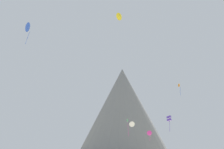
{
  "coord_description": "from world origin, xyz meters",
  "views": [
    {
      "loc": [
        0.06,
        -30.36,
        3.19
      ],
      "look_at": [
        -0.92,
        35.34,
        25.29
      ],
      "focal_mm": 35.71,
      "sensor_mm": 36.0,
      "label": 1
    }
  ],
  "objects": [
    {
      "name": "kite_indigo_low",
      "position": [
        16.65,
        39.26,
        12.17
      ],
      "size": [
        1.76,
        1.71,
        4.86
      ],
      "rotation": [
        0.0,
        0.0,
        1.08
      ],
      "color": "#5138B2"
    },
    {
      "name": "kite_blue_high",
      "position": [
        -22.95,
        21.19,
        33.84
      ],
      "size": [
        2.4,
        2.23,
        6.4
      ],
      "rotation": [
        0.0,
        0.0,
        2.42
      ],
      "color": "blue"
    },
    {
      "name": "kite_orange_mid",
      "position": [
        23.43,
        48.21,
        24.62
      ],
      "size": [
        0.81,
        0.73,
        4.47
      ],
      "rotation": [
        0.0,
        0.0,
        1.44
      ],
      "color": "orange"
    },
    {
      "name": "kite_yellow_high",
      "position": [
        1.36,
        27.48,
        41.06
      ],
      "size": [
        2.08,
        2.03,
        2.32
      ],
      "rotation": [
        0.0,
        0.0,
        0.77
      ],
      "color": "yellow"
    },
    {
      "name": "kite_magenta_low",
      "position": [
        13.39,
        59.77,
        9.18
      ],
      "size": [
        1.97,
        0.85,
        3.83
      ],
      "rotation": [
        0.0,
        0.0,
        0.09
      ],
      "color": "#D1339E"
    },
    {
      "name": "kite_green_low",
      "position": [
        3.95,
        43.99,
        12.12
      ],
      "size": [
        0.75,
        1.49,
        5.75
      ],
      "rotation": [
        0.0,
        0.0,
        4.56
      ],
      "color": "green"
    },
    {
      "name": "rock_massif",
      "position": [
        5.97,
        109.99,
        24.89
      ],
      "size": [
        68.83,
        68.83,
        53.8
      ],
      "color": "slate",
      "rests_on": "ground_plane"
    },
    {
      "name": "kite_white_low",
      "position": [
        5.68,
        47.07,
        11.33
      ],
      "size": [
        1.94,
        1.0,
        1.89
      ],
      "rotation": [
        0.0,
        0.0,
        3.24
      ],
      "color": "white"
    }
  ]
}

